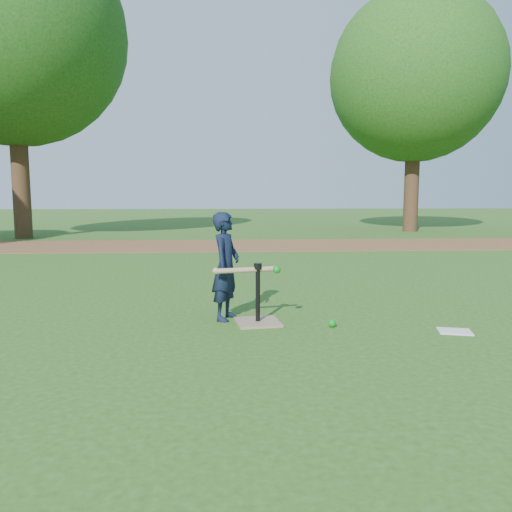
{
  "coord_description": "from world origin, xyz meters",
  "views": [
    {
      "loc": [
        -0.02,
        -5.2,
        1.3
      ],
      "look_at": [
        0.31,
        0.02,
        0.65
      ],
      "focal_mm": 35.0,
      "sensor_mm": 36.0,
      "label": 1
    }
  ],
  "objects": [
    {
      "name": "tree_left",
      "position": [
        -6.0,
        10.0,
        5.87
      ],
      "size": [
        6.4,
        6.4,
        9.08
      ],
      "color": "#382316",
      "rests_on": "ground"
    },
    {
      "name": "ground",
      "position": [
        0.0,
        0.0,
        0.0
      ],
      "size": [
        80.0,
        80.0,
        0.0
      ],
      "primitive_type": "plane",
      "color": "#285116",
      "rests_on": "ground"
    },
    {
      "name": "dirt_strip",
      "position": [
        0.0,
        7.5,
        0.01
      ],
      "size": [
        24.0,
        3.0,
        0.01
      ],
      "primitive_type": "cube",
      "color": "brown",
      "rests_on": "ground"
    },
    {
      "name": "child",
      "position": [
        -0.01,
        -0.09,
        0.56
      ],
      "size": [
        0.39,
        0.48,
        1.12
      ],
      "primitive_type": "imported",
      "rotation": [
        0.0,
        0.0,
        1.21
      ],
      "color": "black",
      "rests_on": "ground"
    },
    {
      "name": "swing_action",
      "position": [
        0.22,
        -0.31,
        0.55
      ],
      "size": [
        0.67,
        0.19,
        0.08
      ],
      "color": "tan",
      "rests_on": "ground"
    },
    {
      "name": "batting_tee",
      "position": [
        0.31,
        -0.28,
        0.11
      ],
      "size": [
        0.48,
        0.48,
        0.61
      ],
      "color": "#937A5D",
      "rests_on": "ground"
    },
    {
      "name": "wiffle_ball_ground",
      "position": [
        1.03,
        -0.48,
        0.04
      ],
      "size": [
        0.08,
        0.08,
        0.08
      ],
      "primitive_type": "sphere",
      "color": "#0C8817",
      "rests_on": "ground"
    },
    {
      "name": "clipboard",
      "position": [
        2.15,
        -0.72,
        0.01
      ],
      "size": [
        0.35,
        0.3,
        0.01
      ],
      "primitive_type": "cube",
      "rotation": [
        0.0,
        0.0,
        -0.25
      ],
      "color": "silver",
      "rests_on": "ground"
    },
    {
      "name": "tree_right",
      "position": [
        6.5,
        12.0,
        5.29
      ],
      "size": [
        5.8,
        5.8,
        8.21
      ],
      "color": "#382316",
      "rests_on": "ground"
    }
  ]
}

